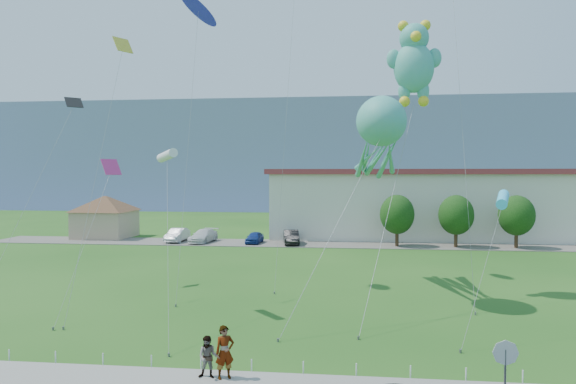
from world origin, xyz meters
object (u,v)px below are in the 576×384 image
at_px(pedestrian_left, 225,352).
at_px(parked_car_silver, 177,235).
at_px(pavilion, 105,212).
at_px(warehouse, 524,203).
at_px(parked_car_white, 203,236).
at_px(stop_sign, 505,360).
at_px(parked_car_black, 291,237).
at_px(pedestrian_right, 208,357).
at_px(parked_car_blue, 255,237).
at_px(teddy_bear_kite, 414,61).
at_px(octopus_kite, 380,137).

relative_size(pedestrian_left, parked_car_silver, 0.43).
bearing_deg(pavilion, parked_car_silver, -16.99).
distance_m(warehouse, parked_car_white, 38.34).
relative_size(stop_sign, parked_car_black, 0.55).
relative_size(pavilion, parked_car_silver, 2.05).
xyz_separation_m(pedestrian_right, parked_car_black, (-0.76, 36.74, -0.07)).
relative_size(pavilion, stop_sign, 3.68).
xyz_separation_m(parked_car_blue, parked_car_black, (4.06, -0.21, 0.13)).
bearing_deg(pavilion, teddy_bear_kite, -37.22).
bearing_deg(parked_car_black, teddy_bear_kite, -73.80).
relative_size(parked_car_silver, teddy_bear_kite, 0.26).
height_order(pedestrian_right, parked_car_white, pedestrian_right).
xyz_separation_m(warehouse, parked_car_blue, (-31.27, -9.32, -3.45)).
bearing_deg(parked_car_silver, pavilion, 165.11).
height_order(parked_car_blue, teddy_bear_kite, teddy_bear_kite).
distance_m(stop_sign, teddy_bear_kite, 21.54).
height_order(warehouse, teddy_bear_kite, teddy_bear_kite).
bearing_deg(warehouse, stop_sign, -108.90).
relative_size(parked_car_white, parked_car_blue, 1.34).
xyz_separation_m(pedestrian_left, octopus_kite, (6.48, 13.63, 8.81)).
xyz_separation_m(pedestrian_right, parked_car_white, (-10.62, 37.06, -0.11)).
height_order(parked_car_silver, teddy_bear_kite, teddy_bear_kite).
xyz_separation_m(stop_sign, parked_car_silver, (-23.61, 39.18, -1.07)).
bearing_deg(pedestrian_left, warehouse, 31.58).
distance_m(warehouse, parked_car_silver, 41.25).
relative_size(pavilion, pedestrian_left, 4.72).
height_order(parked_car_silver, parked_car_blue, parked_car_silver).
distance_m(stop_sign, octopus_kite, 17.75).
height_order(parked_car_white, parked_car_blue, parked_car_white).
bearing_deg(teddy_bear_kite, stop_sign, -87.94).
height_order(pavilion, octopus_kite, octopus_kite).
xyz_separation_m(pedestrian_right, parked_car_blue, (-4.82, 36.96, -0.20)).
bearing_deg(warehouse, parked_car_black, -160.69).
bearing_deg(parked_car_black, parked_car_white, 169.19).
relative_size(parked_car_silver, parked_car_white, 0.92).
height_order(pedestrian_right, octopus_kite, octopus_kite).
height_order(stop_sign, parked_car_silver, stop_sign).
distance_m(pedestrian_right, parked_car_silver, 39.68).
height_order(warehouse, parked_car_black, warehouse).
distance_m(stop_sign, pedestrian_left, 9.56).
relative_size(parked_car_silver, parked_car_black, 0.99).
bearing_deg(teddy_bear_kite, parked_car_silver, 136.31).
height_order(pavilion, warehouse, warehouse).
relative_size(warehouse, teddy_bear_kite, 3.51).
distance_m(parked_car_silver, parked_car_white, 3.05).
relative_size(warehouse, pedestrian_right, 39.26).
distance_m(pedestrian_left, parked_car_blue, 37.33).
xyz_separation_m(parked_car_blue, octopus_kite, (11.92, -23.30, 9.21)).
height_order(parked_car_white, teddy_bear_kite, teddy_bear_kite).
xyz_separation_m(parked_car_silver, teddy_bear_kite, (22.99, -21.96, 14.00)).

